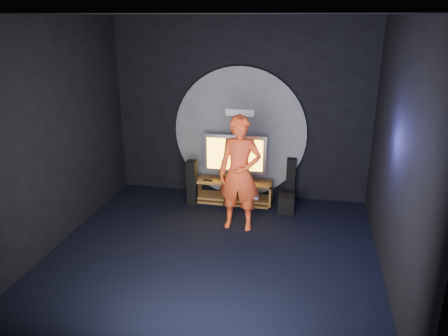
# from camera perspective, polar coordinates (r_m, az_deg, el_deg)

# --- Properties ---
(floor) EXTENTS (5.00, 5.00, 0.00)m
(floor) POSITION_cam_1_polar(r_m,az_deg,el_deg) (6.87, -1.51, -11.19)
(floor) COLOR black
(floor) RESTS_ON ground
(back_wall) EXTENTS (5.00, 0.04, 3.50)m
(back_wall) POSITION_cam_1_polar(r_m,az_deg,el_deg) (8.55, 2.19, 7.57)
(back_wall) COLOR black
(back_wall) RESTS_ON ground
(front_wall) EXTENTS (5.00, 0.04, 3.50)m
(front_wall) POSITION_cam_1_polar(r_m,az_deg,el_deg) (3.94, -10.00, -7.12)
(front_wall) COLOR black
(front_wall) RESTS_ON ground
(left_wall) EXTENTS (0.04, 5.00, 3.50)m
(left_wall) POSITION_cam_1_polar(r_m,az_deg,el_deg) (7.15, -21.61, 3.89)
(left_wall) COLOR black
(left_wall) RESTS_ON ground
(right_wall) EXTENTS (0.04, 5.00, 3.50)m
(right_wall) POSITION_cam_1_polar(r_m,az_deg,el_deg) (6.12, 21.78, 1.45)
(right_wall) COLOR black
(right_wall) RESTS_ON ground
(ceiling) EXTENTS (5.00, 5.00, 0.01)m
(ceiling) POSITION_cam_1_polar(r_m,az_deg,el_deg) (5.92, -1.82, 19.50)
(ceiling) COLOR black
(ceiling) RESTS_ON back_wall
(wall_disc_panel) EXTENTS (2.60, 0.11, 2.60)m
(wall_disc_panel) POSITION_cam_1_polar(r_m,az_deg,el_deg) (8.60, 2.09, 4.57)
(wall_disc_panel) COLOR #515156
(wall_disc_panel) RESTS_ON ground
(media_console) EXTENTS (1.49, 0.45, 0.45)m
(media_console) POSITION_cam_1_polar(r_m,az_deg,el_deg) (8.59, 1.35, -3.24)
(media_console) COLOR olive
(media_console) RESTS_ON ground
(tv) EXTENTS (1.22, 0.22, 0.89)m
(tv) POSITION_cam_1_polar(r_m,az_deg,el_deg) (8.40, 1.43, 1.64)
(tv) COLOR #A6A7AE
(tv) RESTS_ON media_console
(center_speaker) EXTENTS (0.40, 0.15, 0.15)m
(center_speaker) POSITION_cam_1_polar(r_m,az_deg,el_deg) (8.34, 1.15, -1.49)
(center_speaker) COLOR black
(center_speaker) RESTS_ON media_console
(remote) EXTENTS (0.18, 0.05, 0.02)m
(remote) POSITION_cam_1_polar(r_m,az_deg,el_deg) (8.48, -2.13, -1.61)
(remote) COLOR black
(remote) RESTS_ON media_console
(tower_speaker_left) EXTENTS (0.18, 0.20, 0.88)m
(tower_speaker_left) POSITION_cam_1_polar(r_m,az_deg,el_deg) (8.44, -4.20, -1.90)
(tower_speaker_left) COLOR black
(tower_speaker_left) RESTS_ON ground
(tower_speaker_right) EXTENTS (0.18, 0.20, 0.88)m
(tower_speaker_right) POSITION_cam_1_polar(r_m,az_deg,el_deg) (8.67, 8.71, -1.50)
(tower_speaker_right) COLOR black
(tower_speaker_right) RESTS_ON ground
(subwoofer) EXTENTS (0.30, 0.30, 0.33)m
(subwoofer) POSITION_cam_1_polar(r_m,az_deg,el_deg) (8.25, 8.13, -4.65)
(subwoofer) COLOR black
(subwoofer) RESTS_ON ground
(player) EXTENTS (0.73, 0.49, 1.98)m
(player) POSITION_cam_1_polar(r_m,az_deg,el_deg) (7.29, 2.06, -0.73)
(player) COLOR #E7461F
(player) RESTS_ON ground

